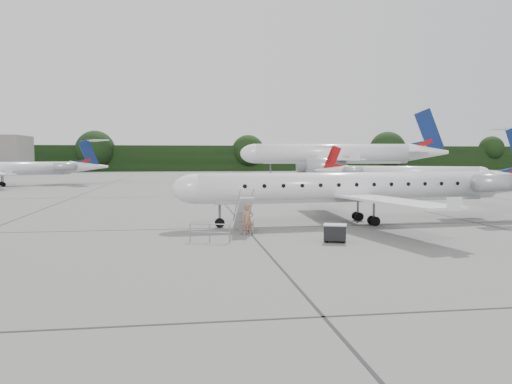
{
  "coord_description": "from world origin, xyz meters",
  "views": [
    {
      "loc": [
        -9.57,
        -28.08,
        4.68
      ],
      "look_at": [
        -4.77,
        4.53,
        2.3
      ],
      "focal_mm": 35.0,
      "sensor_mm": 36.0,
      "label": 1
    }
  ],
  "objects": [
    {
      "name": "airstair",
      "position": [
        -5.92,
        2.16,
        1.11
      ],
      "size": [
        1.04,
        2.45,
        2.23
      ],
      "primitive_type": null,
      "rotation": [
        0.0,
        0.0,
        0.08
      ],
      "color": "silver",
      "rests_on": "ground"
    },
    {
      "name": "baggage_cart",
      "position": [
        -1.39,
        -2.09,
        0.51
      ],
      "size": [
        1.43,
        1.29,
        1.03
      ],
      "primitive_type": null,
      "rotation": [
        0.0,
        0.0,
        -0.33
      ],
      "color": "black",
      "rests_on": "ground"
    },
    {
      "name": "passenger",
      "position": [
        -5.81,
        0.82,
        0.92
      ],
      "size": [
        0.7,
        0.47,
        1.85
      ],
      "primitive_type": "imported",
      "rotation": [
        0.0,
        0.0,
        0.05
      ],
      "color": "#8D604C",
      "rests_on": "ground"
    },
    {
      "name": "treeline",
      "position": [
        0.0,
        130.0,
        4.0
      ],
      "size": [
        260.0,
        4.0,
        8.0
      ],
      "primitive_type": "cube",
      "color": "black",
      "rests_on": "ground"
    },
    {
      "name": "bg_regional_right",
      "position": [
        24.54,
        42.83,
        3.17
      ],
      "size": [
        29.46,
        26.64,
        6.33
      ],
      "primitive_type": null,
      "rotation": [
        0.0,
        0.0,
        2.66
      ],
      "color": "silver",
      "rests_on": "ground"
    },
    {
      "name": "main_regional_jet",
      "position": [
        2.08,
        5.04,
        3.55
      ],
      "size": [
        29.18,
        22.06,
        7.1
      ],
      "primitive_type": null,
      "rotation": [
        0.0,
        0.0,
        0.08
      ],
      "color": "silver",
      "rests_on": "ground"
    },
    {
      "name": "safety_railing",
      "position": [
        -8.16,
        -1.22,
        0.5
      ],
      "size": [
        2.12,
        0.74,
        1.0
      ],
      "primitive_type": null,
      "rotation": [
        0.0,
        0.0,
        -0.31
      ],
      "color": "gray",
      "rests_on": "ground"
    },
    {
      "name": "bg_narrowbody",
      "position": [
        20.69,
        71.05,
        7.16
      ],
      "size": [
        42.63,
        32.68,
        14.31
      ],
      "primitive_type": null,
      "rotation": [
        0.0,
        0.0,
        -0.1
      ],
      "color": "silver",
      "rests_on": "ground"
    },
    {
      "name": "ground",
      "position": [
        0.0,
        0.0,
        0.0
      ],
      "size": [
        320.0,
        320.0,
        0.0
      ],
      "primitive_type": "plane",
      "color": "slate",
      "rests_on": "ground"
    }
  ]
}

